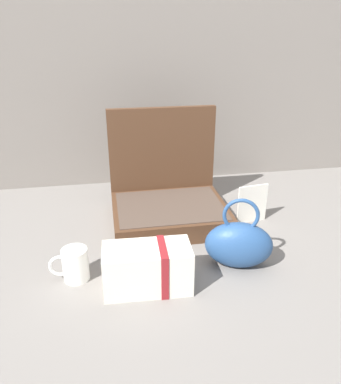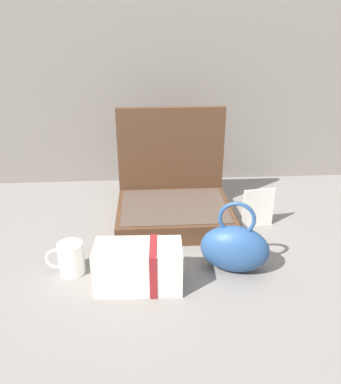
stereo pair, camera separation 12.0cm
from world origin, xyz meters
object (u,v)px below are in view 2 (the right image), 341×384
(teal_pouch_handbag, at_px, (235,248))
(info_card_left, at_px, (258,208))
(open_suitcase, at_px, (173,197))
(coffee_mug, at_px, (70,258))
(cream_toiletry_bag, at_px, (140,266))

(teal_pouch_handbag, distance_m, info_card_left, 0.30)
(open_suitcase, distance_m, info_card_left, 0.31)
(coffee_mug, relative_size, info_card_left, 0.77)
(open_suitcase, relative_size, teal_pouch_handbag, 1.82)
(open_suitcase, xyz_separation_m, coffee_mug, (-0.32, -0.33, -0.03))
(cream_toiletry_bag, bearing_deg, teal_pouch_handbag, 11.52)
(teal_pouch_handbag, bearing_deg, info_card_left, 61.12)
(cream_toiletry_bag, height_order, info_card_left, info_card_left)
(coffee_mug, bearing_deg, cream_toiletry_bag, -20.45)
(open_suitcase, bearing_deg, coffee_mug, -134.45)
(cream_toiletry_bag, bearing_deg, open_suitcase, 73.31)
(cream_toiletry_bag, xyz_separation_m, coffee_mug, (-0.20, 0.08, -0.02))
(teal_pouch_handbag, relative_size, coffee_mug, 2.01)
(coffee_mug, bearing_deg, teal_pouch_handbag, -2.32)
(open_suitcase, relative_size, info_card_left, 2.83)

